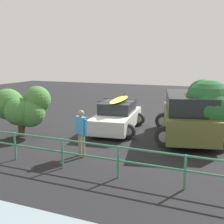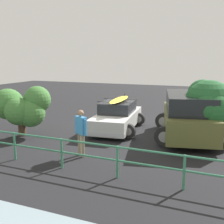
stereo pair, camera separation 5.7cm
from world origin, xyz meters
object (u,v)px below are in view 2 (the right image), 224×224
at_px(person_bystander, 81,129).
at_px(suv_car, 188,115).
at_px(bush_near_left, 22,107).
at_px(sedan_car, 117,116).
at_px(bush_near_right, 208,105).

bearing_deg(person_bystander, suv_car, -129.30).
bearing_deg(bush_near_left, person_bystander, 160.04).
xyz_separation_m(sedan_car, bush_near_left, (3.31, 2.57, 0.65)).
xyz_separation_m(suv_car, bush_near_right, (-0.78, 0.53, 0.54)).
height_order(suv_car, bush_near_left, bush_near_left).
bearing_deg(suv_car, sedan_car, -2.55).
relative_size(sedan_car, bush_near_left, 1.66).
bearing_deg(person_bystander, sedan_car, -87.09).
distance_m(suv_car, bush_near_left, 6.99).
distance_m(person_bystander, bush_near_left, 3.75).
bearing_deg(person_bystander, bush_near_left, -19.96).
relative_size(suv_car, person_bystander, 3.00).
bearing_deg(suv_car, person_bystander, 50.70).
distance_m(person_bystander, bush_near_right, 4.99).
xyz_separation_m(person_bystander, bush_near_right, (-3.81, -3.18, 0.54)).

